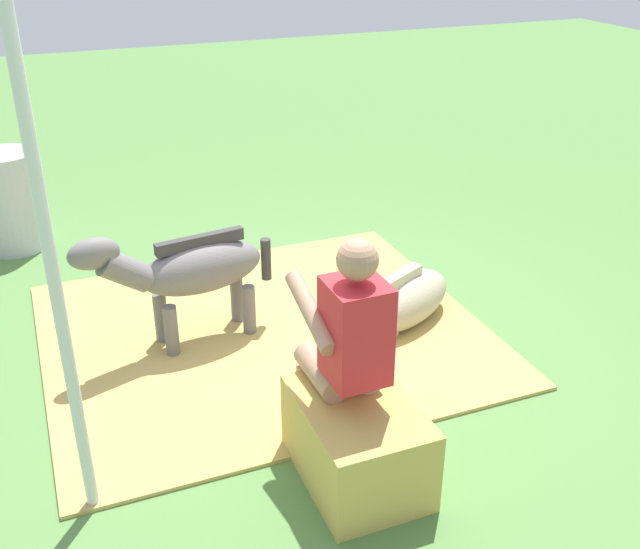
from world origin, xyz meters
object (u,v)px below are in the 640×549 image
person_seated (346,341)px  pony_standing (189,271)px  hay_bale (357,441)px  pony_lying (396,304)px  tent_pole_left (53,276)px  water_barrel (9,201)px

person_seated → pony_standing: bearing=17.7°
hay_bale → pony_lying: bearing=-34.4°
tent_pole_left → water_barrel: bearing=3.8°
hay_bale → tent_pole_left: tent_pole_left is taller
water_barrel → tent_pole_left: bearing=-176.2°
pony_standing → tent_pole_left: 1.74m
person_seated → water_barrel: bearing=23.0°
hay_bale → water_barrel: 4.09m
water_barrel → tent_pole_left: tent_pole_left is taller
person_seated → tent_pole_left: (0.14, 1.31, 0.55)m
water_barrel → hay_bale: bearing=-157.9°
person_seated → pony_lying: person_seated is taller
pony_lying → tent_pole_left: (-0.99, 2.20, 1.10)m
hay_bale → person_seated: person_seated is taller
pony_lying → water_barrel: water_barrel is taller
pony_lying → tent_pole_left: tent_pole_left is taller
pony_standing → water_barrel: bearing=26.5°
person_seated → water_barrel: person_seated is taller
pony_lying → water_barrel: bearing=44.3°
tent_pole_left → person_seated: bearing=-96.0°
tent_pole_left → hay_bale: bearing=-103.0°
pony_lying → water_barrel: size_ratio=1.56×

